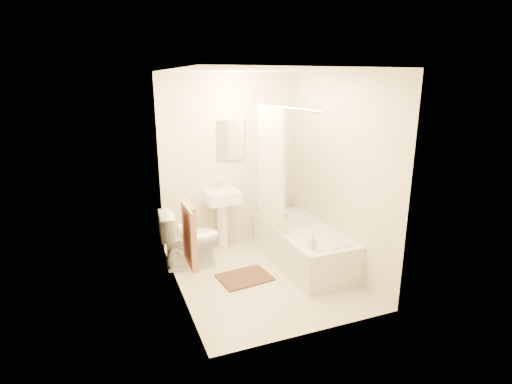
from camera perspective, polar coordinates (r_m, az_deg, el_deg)
name	(u,v)px	position (r m, az deg, el deg)	size (l,w,h in m)	color
floor	(264,276)	(4.95, 1.08, -11.96)	(2.40, 2.40, 0.00)	beige
ceiling	(265,70)	(4.39, 1.25, 17.03)	(2.40, 2.40, 0.00)	white
wall_back	(231,161)	(5.62, -3.56, 4.40)	(2.00, 0.02, 2.40)	beige
wall_left	(176,189)	(4.25, -11.39, 0.42)	(0.02, 2.40, 2.40)	beige
wall_right	(340,173)	(4.98, 11.85, 2.63)	(0.02, 2.40, 2.40)	beige
mirror	(231,140)	(5.55, -3.54, 7.40)	(0.40, 0.03, 0.55)	white
curtain_rod	(286,107)	(4.61, 4.25, 11.95)	(0.03, 0.03, 1.70)	silver
shower_curtain	(271,168)	(5.08, 2.12, 3.43)	(0.04, 0.80, 1.55)	silver
towel_bar	(185,204)	(4.05, -10.11, -1.75)	(0.02, 0.02, 0.60)	silver
towel	(189,234)	(4.16, -9.50, -5.92)	(0.06, 0.45, 0.66)	#CC7266
toilet_paper	(183,229)	(4.53, -10.45, -5.24)	(0.12, 0.12, 0.11)	white
toilet	(190,239)	(5.13, -9.38, -6.64)	(0.42, 0.75, 0.73)	white
sink	(223,217)	(5.64, -4.79, -3.55)	(0.46, 0.36, 0.89)	white
bathtub	(303,245)	(5.27, 6.70, -7.49)	(0.72, 1.65, 0.47)	silver
bath_mat	(245,277)	(4.91, -1.63, -12.10)	(0.60, 0.45, 0.02)	#552C22
soap_bottle	(312,242)	(4.55, 8.07, -7.04)	(0.08, 0.08, 0.17)	silver
scrub_brush	(282,215)	(5.59, 3.72, -3.28)	(0.06, 0.19, 0.04)	green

